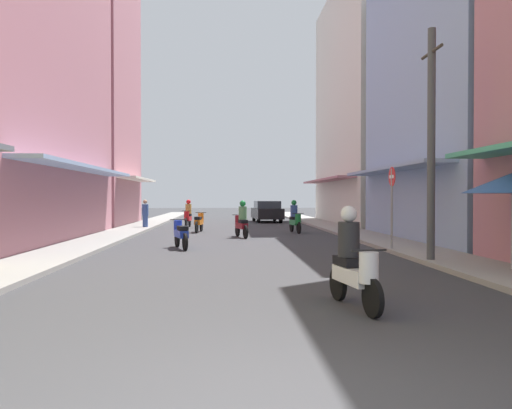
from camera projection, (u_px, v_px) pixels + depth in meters
name	position (u px, v px, depth m)	size (l,w,h in m)	color
ground_plane	(237.00, 232.00, 24.69)	(109.75, 109.75, 0.00)	#38383A
sidewalk_left	(126.00, 231.00, 24.36)	(1.89, 57.89, 0.12)	gray
sidewalk_right	(344.00, 230.00, 25.01)	(1.89, 57.89, 0.12)	#9E9991
building_left_far	(79.00, 97.00, 29.80)	(7.05, 8.31, 15.45)	#B7727F
building_right_mid	(478.00, 81.00, 19.46)	(7.05, 10.35, 12.50)	#8CA5CC
building_right_far	(380.00, 106.00, 31.87)	(7.05, 12.75, 15.10)	silver
motorbike_green	(295.00, 218.00, 23.95)	(0.56, 1.80, 1.58)	black
motorbike_red	(188.00, 215.00, 28.17)	(0.55, 1.81, 1.58)	black
motorbike_white	(353.00, 263.00, 7.69)	(0.59, 1.80, 1.58)	black
motorbike_maroon	(242.00, 221.00, 21.12)	(0.66, 1.78, 1.58)	black
motorbike_orange	(199.00, 222.00, 24.34)	(0.55, 1.81, 0.96)	black
motorbike_blue	(181.00, 234.00, 16.57)	(0.72, 1.75, 0.96)	black
parked_car	(267.00, 211.00, 34.37)	(2.02, 4.20, 1.45)	black
pedestrian_midway	(145.00, 214.00, 26.67)	(0.34, 0.34, 1.58)	#334C8C
utility_pole	(431.00, 144.00, 12.69)	(0.20, 1.20, 6.01)	#4C4C4F
street_sign_no_entry	(392.00, 197.00, 15.41)	(0.07, 0.60, 2.65)	gray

